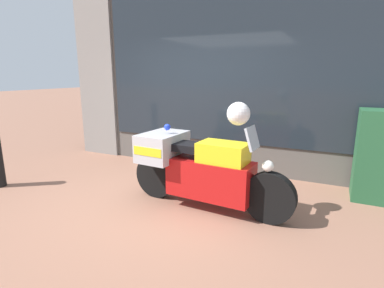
{
  "coord_description": "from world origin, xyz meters",
  "views": [
    {
      "loc": [
        2.2,
        -3.35,
        1.77
      ],
      "look_at": [
        0.3,
        0.64,
        0.74
      ],
      "focal_mm": 28.0,
      "sensor_mm": 36.0,
      "label": 1
    }
  ],
  "objects": [
    {
      "name": "ground_plane",
      "position": [
        0.0,
        0.0,
        0.0
      ],
      "size": [
        60.0,
        60.0,
        0.0
      ],
      "primitive_type": "plane",
      "color": "#8E604C"
    },
    {
      "name": "shop_building",
      "position": [
        -0.42,
        2.0,
        2.05
      ],
      "size": [
        6.04,
        0.55,
        4.08
      ],
      "color": "#56514C",
      "rests_on": "ground"
    },
    {
      "name": "window_display",
      "position": [
        0.39,
        2.03,
        0.46
      ],
      "size": [
        4.65,
        0.3,
        1.93
      ],
      "color": "slate",
      "rests_on": "ground"
    },
    {
      "name": "white_helmet",
      "position": [
        1.17,
        0.11,
        1.31
      ],
      "size": [
        0.28,
        0.28,
        0.28
      ],
      "primitive_type": "sphere",
      "color": "white",
      "rests_on": "paramedic_motorcycle"
    },
    {
      "name": "paramedic_motorcycle",
      "position": [
        0.61,
        0.15,
        0.56
      ],
      "size": [
        2.3,
        0.76,
        1.17
      ],
      "rotation": [
        0.0,
        0.0,
        -0.06
      ],
      "color": "black",
      "rests_on": "ground"
    }
  ]
}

